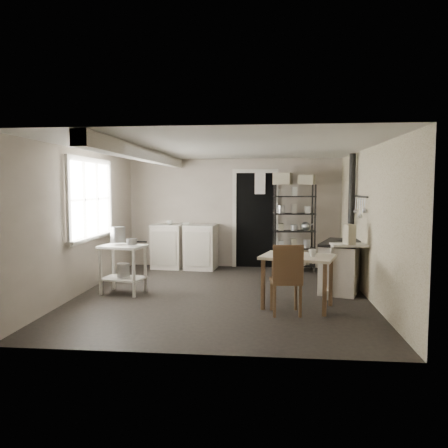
# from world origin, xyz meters

# --- Properties ---
(floor) EXTENTS (5.00, 5.00, 0.00)m
(floor) POSITION_xyz_m (0.00, 0.00, 0.00)
(floor) COLOR black
(floor) RESTS_ON ground
(ceiling) EXTENTS (5.00, 5.00, 0.00)m
(ceiling) POSITION_xyz_m (0.00, 0.00, 2.30)
(ceiling) COLOR beige
(ceiling) RESTS_ON wall_back
(wall_back) EXTENTS (4.50, 0.02, 2.30)m
(wall_back) POSITION_xyz_m (0.00, 2.50, 1.15)
(wall_back) COLOR #B9AD9E
(wall_back) RESTS_ON ground
(wall_front) EXTENTS (4.50, 0.02, 2.30)m
(wall_front) POSITION_xyz_m (0.00, -2.50, 1.15)
(wall_front) COLOR #B9AD9E
(wall_front) RESTS_ON ground
(wall_left) EXTENTS (0.02, 5.00, 2.30)m
(wall_left) POSITION_xyz_m (-2.25, 0.00, 1.15)
(wall_left) COLOR #B9AD9E
(wall_left) RESTS_ON ground
(wall_right) EXTENTS (0.02, 5.00, 2.30)m
(wall_right) POSITION_xyz_m (2.25, 0.00, 1.15)
(wall_right) COLOR #B9AD9E
(wall_right) RESTS_ON ground
(window) EXTENTS (0.12, 1.76, 1.28)m
(window) POSITION_xyz_m (-2.22, 0.20, 1.50)
(window) COLOR silver
(window) RESTS_ON wall_left
(doorway) EXTENTS (0.96, 0.10, 2.08)m
(doorway) POSITION_xyz_m (0.45, 2.47, 1.00)
(doorway) COLOR silver
(doorway) RESTS_ON ground
(ceiling_beam) EXTENTS (0.18, 5.00, 0.18)m
(ceiling_beam) POSITION_xyz_m (-1.20, 0.00, 2.20)
(ceiling_beam) COLOR silver
(ceiling_beam) RESTS_ON ceiling
(wallpaper_panel) EXTENTS (0.01, 5.00, 2.30)m
(wallpaper_panel) POSITION_xyz_m (2.24, 0.00, 1.15)
(wallpaper_panel) COLOR beige
(wallpaper_panel) RESTS_ON wall_right
(utensil_rail) EXTENTS (0.06, 1.20, 0.44)m
(utensil_rail) POSITION_xyz_m (2.19, 0.60, 1.55)
(utensil_rail) COLOR #AAABAD
(utensil_rail) RESTS_ON wall_right
(prep_table) EXTENTS (0.76, 0.60, 0.78)m
(prep_table) POSITION_xyz_m (-1.59, -0.07, 0.40)
(prep_table) COLOR silver
(prep_table) RESTS_ON ground
(stockpot) EXTENTS (0.26, 0.26, 0.25)m
(stockpot) POSITION_xyz_m (-1.69, 0.00, 0.94)
(stockpot) COLOR #AAABAD
(stockpot) RESTS_ON prep_table
(saucepan) EXTENTS (0.18, 0.18, 0.09)m
(saucepan) POSITION_xyz_m (-1.41, -0.16, 0.85)
(saucepan) COLOR #AAABAD
(saucepan) RESTS_ON prep_table
(bucket) EXTENTS (0.20, 0.20, 0.22)m
(bucket) POSITION_xyz_m (-1.57, -0.10, 0.39)
(bucket) COLOR #AAABAD
(bucket) RESTS_ON prep_table
(base_cabinets) EXTENTS (1.45, 0.73, 0.92)m
(base_cabinets) POSITION_xyz_m (-1.01, 2.18, 0.46)
(base_cabinets) COLOR beige
(base_cabinets) RESTS_ON ground
(mixing_bowl) EXTENTS (0.29, 0.29, 0.06)m
(mixing_bowl) POSITION_xyz_m (-0.97, 2.07, 0.95)
(mixing_bowl) COLOR silver
(mixing_bowl) RESTS_ON base_cabinets
(counter_cup) EXTENTS (0.16, 0.16, 0.09)m
(counter_cup) POSITION_xyz_m (-1.31, 2.11, 0.97)
(counter_cup) COLOR silver
(counter_cup) RESTS_ON base_cabinets
(shelf_rack) EXTENTS (0.86, 0.41, 1.75)m
(shelf_rack) POSITION_xyz_m (1.25, 2.13, 0.95)
(shelf_rack) COLOR black
(shelf_rack) RESTS_ON ground
(shelf_jar) EXTENTS (0.09, 0.10, 0.19)m
(shelf_jar) POSITION_xyz_m (0.91, 2.18, 1.37)
(shelf_jar) COLOR silver
(shelf_jar) RESTS_ON shelf_rack
(storage_box_a) EXTENTS (0.41, 0.38, 0.24)m
(storage_box_a) POSITION_xyz_m (1.01, 2.16, 2.01)
(storage_box_a) COLOR #BFB899
(storage_box_a) RESTS_ON shelf_rack
(storage_box_b) EXTENTS (0.37, 0.35, 0.19)m
(storage_box_b) POSITION_xyz_m (1.49, 2.12, 1.99)
(storage_box_b) COLOR #BFB899
(storage_box_b) RESTS_ON shelf_rack
(stove) EXTENTS (0.87, 1.16, 0.81)m
(stove) POSITION_xyz_m (1.92, 0.47, 0.44)
(stove) COLOR beige
(stove) RESTS_ON ground
(stovepipe) EXTENTS (0.12, 0.12, 1.34)m
(stovepipe) POSITION_xyz_m (2.15, 0.96, 1.59)
(stovepipe) COLOR black
(stovepipe) RESTS_ON stove
(side_ledge) EXTENTS (0.57, 0.34, 0.84)m
(side_ledge) POSITION_xyz_m (1.95, 0.01, 0.43)
(side_ledge) COLOR silver
(side_ledge) RESTS_ON ground
(oats_box) EXTENTS (0.17, 0.23, 0.30)m
(oats_box) POSITION_xyz_m (1.95, -0.03, 1.01)
(oats_box) COLOR #BFB899
(oats_box) RESTS_ON side_ledge
(work_table) EXTENTS (1.14, 0.94, 0.75)m
(work_table) POSITION_xyz_m (1.13, -0.64, 0.38)
(work_table) COLOR beige
(work_table) RESTS_ON ground
(table_cup) EXTENTS (0.13, 0.13, 0.10)m
(table_cup) POSITION_xyz_m (1.33, -0.73, 0.81)
(table_cup) COLOR silver
(table_cup) RESTS_ON work_table
(chair) EXTENTS (0.44, 0.46, 0.96)m
(chair) POSITION_xyz_m (0.95, -0.96, 0.48)
(chair) COLOR brown
(chair) RESTS_ON ground
(flour_sack) EXTENTS (0.46, 0.42, 0.46)m
(flour_sack) POSITION_xyz_m (1.31, 2.07, 0.24)
(flour_sack) COLOR white
(flour_sack) RESTS_ON ground
(floor_crock) EXTENTS (0.15, 0.15, 0.14)m
(floor_crock) POSITION_xyz_m (1.62, -0.14, 0.07)
(floor_crock) COLOR silver
(floor_crock) RESTS_ON ground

